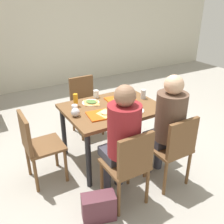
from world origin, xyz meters
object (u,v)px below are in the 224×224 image
object	(u,v)px
tray_red_far	(120,99)
foil_bundle	(75,112)
paper_plate_near_edge	(135,110)
chair_near_left	(129,164)
pizza_slice_b	(121,98)
person_in_brown_jacket	(167,121)
chair_near_right	(174,147)
plastic_cup_b	(131,114)
person_in_red	(122,135)
chair_left_end	(36,143)
main_table	(112,113)
pizza_slice_c	(91,102)
plastic_cup_a	(96,94)
condiment_bottle	(76,100)
plastic_cup_c	(75,109)
handbag	(99,207)
chair_far_side	(85,101)
soda_can	(143,94)
paper_plate_center	(91,103)
pizza_slice_a	(105,113)
tray_red_near	(104,114)

from	to	relation	value
tray_red_far	foil_bundle	bearing A→B (deg)	-167.60
tray_red_far	foil_bundle	xyz separation A→B (m)	(-0.69, -0.15, 0.04)
paper_plate_near_edge	foil_bundle	world-z (taller)	foil_bundle
chair_near_left	pizza_slice_b	xyz separation A→B (m)	(0.50, 0.95, 0.24)
chair_near_left	person_in_brown_jacket	distance (m)	0.64
chair_near_right	plastic_cup_b	world-z (taller)	chair_near_right
plastic_cup_b	person_in_red	bearing A→B (deg)	-135.75
chair_left_end	person_in_red	distance (m)	0.98
main_table	pizza_slice_c	distance (m)	0.30
pizza_slice_b	plastic_cup_a	bearing A→B (deg)	135.53
pizza_slice_c	chair_near_right	bearing A→B (deg)	-66.18
plastic_cup_b	chair_near_right	bearing A→B (deg)	-60.00
person_in_brown_jacket	condiment_bottle	xyz separation A→B (m)	(-0.66, 0.92, 0.05)
paper_plate_near_edge	pizza_slice_c	size ratio (longest dim) A/B	0.87
pizza_slice_b	plastic_cup_c	distance (m)	0.68
handbag	chair_far_side	bearing A→B (deg)	68.88
plastic_cup_b	condiment_bottle	size ratio (longest dim) A/B	0.62
chair_near_left	chair_far_side	distance (m)	1.66
pizza_slice_c	foil_bundle	world-z (taller)	foil_bundle
chair_near_right	chair_left_end	distance (m)	1.49
foil_bundle	condiment_bottle	bearing A→B (deg)	66.15
pizza_slice_c	condiment_bottle	bearing A→B (deg)	175.94
soda_can	paper_plate_center	bearing A→B (deg)	161.85
pizza_slice_a	plastic_cup_b	world-z (taller)	plastic_cup_b
condiment_bottle	person_in_red	bearing A→B (deg)	-84.62
condiment_bottle	foil_bundle	size ratio (longest dim) A/B	1.60
paper_plate_near_edge	soda_can	size ratio (longest dim) A/B	1.80
chair_far_side	person_in_brown_jacket	bearing A→B (deg)	-79.10
chair_near_right	foil_bundle	bearing A→B (deg)	134.31
chair_near_left	plastic_cup_b	world-z (taller)	chair_near_left
paper_plate_near_edge	pizza_slice_a	distance (m)	0.36
paper_plate_near_edge	soda_can	world-z (taller)	soda_can
tray_red_far	person_in_red	bearing A→B (deg)	-121.21
soda_can	plastic_cup_b	bearing A→B (deg)	-139.69
person_in_brown_jacket	pizza_slice_b	bearing A→B (deg)	95.28
chair_far_side	person_in_red	bearing A→B (deg)	-100.90
paper_plate_near_edge	foil_bundle	distance (m)	0.70
tray_red_far	chair_near_right	bearing A→B (deg)	-84.79
chair_left_end	soda_can	bearing A→B (deg)	0.86
main_table	plastic_cup_c	world-z (taller)	plastic_cup_c
tray_red_far	plastic_cup_a	distance (m)	0.33
paper_plate_center	plastic_cup_c	size ratio (longest dim) A/B	2.20
plastic_cup_c	condiment_bottle	xyz separation A→B (m)	(0.09, 0.17, 0.03)
plastic_cup_a	soda_can	world-z (taller)	soda_can
pizza_slice_c	handbag	distance (m)	1.30
pizza_slice_a	tray_red_near	bearing A→B (deg)	-179.17
chair_far_side	condiment_bottle	size ratio (longest dim) A/B	5.37
tray_red_near	pizza_slice_a	world-z (taller)	pizza_slice_a
chair_near_right	person_in_brown_jacket	xyz separation A→B (m)	(0.00, 0.14, 0.25)
tray_red_near	plastic_cup_a	bearing A→B (deg)	71.66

